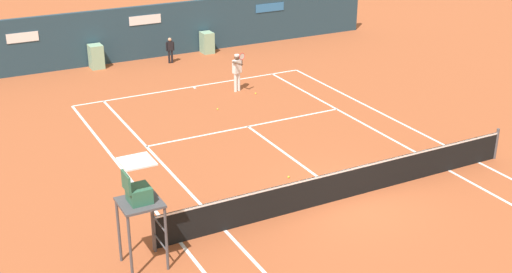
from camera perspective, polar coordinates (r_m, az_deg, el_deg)
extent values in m
plane|color=#A8512D|center=(20.04, 7.75, -5.21)|extent=(80.00, 80.00, 0.00)
cube|color=white|center=(29.53, -5.41, 4.26)|extent=(10.60, 0.10, 0.01)
cube|color=white|center=(17.83, -6.50, -8.97)|extent=(0.10, 23.40, 0.01)
cube|color=white|center=(18.25, -2.68, -8.01)|extent=(0.10, 23.40, 0.01)
cube|color=white|center=(22.41, 16.15, -2.79)|extent=(0.10, 23.40, 0.01)
cube|color=white|center=(23.28, 18.49, -2.11)|extent=(0.10, 23.40, 0.01)
cube|color=white|center=(25.00, -0.69, 0.86)|extent=(8.00, 0.10, 0.01)
cube|color=white|center=(22.43, 3.06, -1.84)|extent=(0.10, 6.40, 0.01)
cube|color=white|center=(29.39, -5.30, 4.18)|extent=(0.10, 0.24, 0.01)
cylinder|color=#4C4C51|center=(17.36, -8.75, -8.00)|extent=(0.10, 0.10, 1.07)
cylinder|color=#4C4C51|center=(23.56, 19.84, -0.58)|extent=(0.10, 0.10, 1.07)
cube|color=black|center=(19.83, 7.82, -4.00)|extent=(12.00, 0.03, 0.95)
cube|color=white|center=(19.63, 7.89, -2.84)|extent=(12.00, 0.04, 0.06)
cube|color=#233D4C|center=(33.94, -9.01, 8.85)|extent=(25.00, 0.24, 2.63)
cube|color=white|center=(33.58, -9.46, 9.81)|extent=(1.62, 0.02, 0.44)
cube|color=white|center=(32.31, -19.33, 7.99)|extent=(1.41, 0.02, 0.44)
cube|color=#2D6BA8|center=(36.35, 1.20, 10.97)|extent=(1.70, 0.02, 0.44)
cube|color=#8CB793|center=(32.81, -13.50, 6.66)|extent=(0.62, 0.70, 1.14)
cube|color=#8CB793|center=(34.61, -4.21, 8.01)|extent=(0.57, 0.70, 1.08)
cylinder|color=#47474C|center=(17.09, -8.75, -7.25)|extent=(0.07, 0.07, 1.72)
cylinder|color=#47474C|center=(16.36, -7.67, -8.67)|extent=(0.07, 0.07, 1.72)
cylinder|color=#47474C|center=(16.88, -11.65, -7.91)|extent=(0.07, 0.07, 1.72)
cylinder|color=#47474C|center=(16.13, -10.70, -9.38)|extent=(0.07, 0.07, 1.72)
cylinder|color=#47474C|center=(16.90, -8.16, -8.95)|extent=(0.04, 0.81, 0.04)
cylinder|color=#47474C|center=(16.64, -8.25, -7.44)|extent=(0.04, 0.81, 0.04)
cube|color=#47474C|center=(16.17, -9.90, -5.59)|extent=(1.00, 1.00, 0.06)
cube|color=#2D664C|center=(16.06, -9.95, -4.86)|extent=(0.52, 0.56, 0.40)
cube|color=#2D664C|center=(15.82, -11.04, -3.87)|extent=(0.06, 0.56, 0.45)
cube|color=white|center=(15.69, -10.16, -2.11)|extent=(0.76, 0.80, 0.04)
cylinder|color=white|center=(28.78, -1.49, 4.72)|extent=(0.13, 0.13, 0.82)
cylinder|color=white|center=(28.66, -1.76, 4.64)|extent=(0.13, 0.13, 0.82)
cube|color=white|center=(28.51, -1.64, 6.01)|extent=(0.41, 0.30, 0.58)
sphere|color=brown|center=(28.40, -1.65, 6.79)|extent=(0.23, 0.23, 0.23)
cylinder|color=white|center=(28.38, -1.65, 6.95)|extent=(0.21, 0.21, 0.06)
cylinder|color=white|center=(28.68, -1.31, 6.03)|extent=(0.09, 0.09, 0.55)
cylinder|color=brown|center=(28.10, -1.60, 6.27)|extent=(0.24, 0.56, 0.09)
cylinder|color=black|center=(27.88, -1.20, 6.37)|extent=(0.03, 0.03, 0.22)
torus|color=#DB3838|center=(27.81, -1.21, 6.86)|extent=(0.30, 0.11, 0.30)
cylinder|color=silver|center=(27.81, -1.21, 6.86)|extent=(0.25, 0.08, 0.26)
cylinder|color=black|center=(33.09, -7.19, 6.80)|extent=(0.10, 0.10, 0.64)
cylinder|color=black|center=(33.05, -7.43, 6.77)|extent=(0.10, 0.10, 0.64)
cube|color=black|center=(32.92, -7.36, 7.69)|extent=(0.30, 0.18, 0.45)
sphere|color=tan|center=(32.84, -7.39, 8.22)|extent=(0.18, 0.18, 0.18)
cylinder|color=black|center=(32.98, -7.06, 7.68)|extent=(0.07, 0.07, 0.43)
cylinder|color=black|center=(32.88, -7.65, 7.60)|extent=(0.07, 0.07, 0.43)
sphere|color=#CCE033|center=(26.68, -3.31, 2.35)|extent=(0.07, 0.07, 0.07)
sphere|color=#CCE033|center=(28.45, -0.03, 3.71)|extent=(0.07, 0.07, 0.07)
sphere|color=#CCE033|center=(21.04, 2.80, -3.48)|extent=(0.07, 0.07, 0.07)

